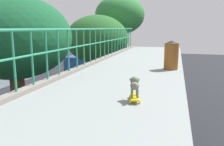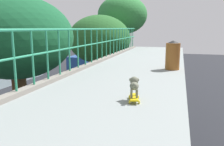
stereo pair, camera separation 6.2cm
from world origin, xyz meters
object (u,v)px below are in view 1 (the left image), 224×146
car_blue_sixth (29,102)px  small_dog (135,84)px  city_bus (90,63)px  car_grey_fifth (44,121)px  litter_bin (171,55)px  toy_skateboard (134,97)px

car_blue_sixth → small_dog: bearing=-47.4°
small_dog → city_bus: bearing=112.5°
car_grey_fifth → litter_bin: litter_bin is taller
city_bus → toy_skateboard: 27.96m
car_grey_fifth → small_dog: size_ratio=12.17×
small_dog → litter_bin: 3.45m
city_bus → car_grey_fifth: bearing=-78.5°
city_bus → toy_skateboard: bearing=-67.5°
car_blue_sixth → city_bus: size_ratio=0.40×
car_grey_fifth → litter_bin: (7.58, -4.68, 4.88)m
car_blue_sixth → toy_skateboard: 15.95m
car_blue_sixth → city_bus: (-0.28, 14.37, 1.09)m
city_bus → litter_bin: litter_bin is taller
toy_skateboard → small_dog: 0.23m
car_grey_fifth → toy_skateboard: toy_skateboard is taller
toy_skateboard → car_grey_fifth: bearing=131.0°
car_grey_fifth → small_dog: small_dog is taller
small_dog → litter_bin: (0.53, 3.41, 0.16)m
car_blue_sixth → litter_bin: litter_bin is taller
small_dog → toy_skateboard: bearing=-76.9°
car_grey_fifth → car_blue_sixth: car_grey_fifth is taller
small_dog → car_grey_fifth: bearing=131.1°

